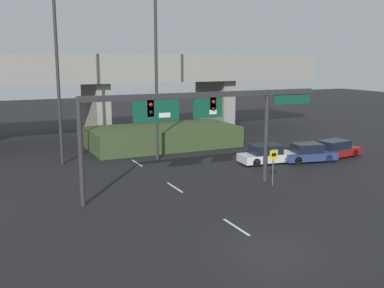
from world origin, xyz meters
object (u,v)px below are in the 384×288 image
Objects in this scene: signal_gantry at (198,111)px; highway_light_pole_near at (156,45)px; parked_sedan_mid_right at (308,153)px; speed_limit_sign at (273,162)px; parked_sedan_far_right at (335,149)px; parked_sedan_near_right at (267,155)px; highway_light_pole_far at (57,70)px.

highway_light_pole_near is at bearing 85.00° from signal_gantry.
signal_gantry reaches higher than parked_sedan_mid_right.
speed_limit_sign is at bearing -13.33° from signal_gantry.
signal_gantry reaches higher than parked_sedan_far_right.
signal_gantry is 10.04m from parked_sedan_near_right.
speed_limit_sign is 0.53× the size of parked_sedan_mid_right.
parked_sedan_near_right is at bearing -33.06° from highway_light_pole_near.
parked_sedan_mid_right is (6.56, 4.55, -0.89)m from speed_limit_sign.
parked_sedan_mid_right is (17.60, -7.43, -6.45)m from highway_light_pole_far.
parked_sedan_mid_right is at bearing -28.19° from highway_light_pole_near.
signal_gantry is at bearing -59.77° from highway_light_pole_far.
highway_light_pole_far is at bearing 165.72° from highway_light_pole_near.
parked_sedan_mid_right is (10.49, -5.62, -8.34)m from highway_light_pole_near.
speed_limit_sign is at bearing -160.31° from parked_sedan_far_right.
parked_sedan_far_right is (13.48, -5.35, -8.35)m from highway_light_pole_near.
speed_limit_sign is 13.20m from highway_light_pole_near.
parked_sedan_far_right is (6.26, -0.65, -0.01)m from parked_sedan_near_right.
speed_limit_sign is 0.18× the size of highway_light_pole_far.
highway_light_pole_far is (-6.33, 10.86, 2.25)m from signal_gantry.
parked_sedan_near_right reaches higher than parked_sedan_far_right.
speed_limit_sign is at bearing -68.86° from highway_light_pole_near.
highway_light_pole_near is at bearing -14.28° from highway_light_pole_far.
highway_light_pole_near is 11.99m from parked_sedan_near_right.
signal_gantry is 12.77m from highway_light_pole_far.
signal_gantry reaches higher than parked_sedan_near_right.
parked_sedan_mid_right is 3.01m from parked_sedan_far_right.
highway_light_pole_near is (0.79, 9.05, 4.14)m from signal_gantry.
speed_limit_sign is 0.52× the size of parked_sedan_near_right.
speed_limit_sign reaches higher than parked_sedan_near_right.
parked_sedan_near_right is (7.22, -4.70, -8.33)m from highway_light_pole_near.
signal_gantry is at bearing -172.55° from parked_sedan_far_right.
parked_sedan_far_right is at bearing -19.17° from highway_light_pole_far.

